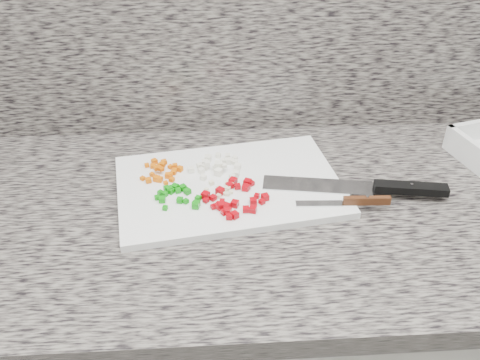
{
  "coord_description": "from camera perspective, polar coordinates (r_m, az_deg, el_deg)",
  "views": [
    {
      "loc": [
        -0.14,
        0.64,
        1.51
      ],
      "look_at": [
        -0.08,
        1.47,
        0.93
      ],
      "focal_mm": 40.0,
      "sensor_mm": 36.0,
      "label": 1
    }
  ],
  "objects": [
    {
      "name": "cabinet",
      "position": [
        1.36,
        3.82,
        -18.53
      ],
      "size": [
        3.92,
        0.62,
        0.86
      ],
      "primitive_type": "cube",
      "color": "silver",
      "rests_on": "ground"
    },
    {
      "name": "countertop",
      "position": [
        1.03,
        4.77,
        -3.36
      ],
      "size": [
        3.96,
        0.64,
        0.04
      ],
      "primitive_type": "cube",
      "color": "slate",
      "rests_on": "cabinet"
    },
    {
      "name": "cutting_board",
      "position": [
        1.05,
        -1.16,
        -0.64
      ],
      "size": [
        0.47,
        0.35,
        0.01
      ],
      "primitive_type": "cube",
      "rotation": [
        0.0,
        0.0,
        0.15
      ],
      "color": "white",
      "rests_on": "countertop"
    },
    {
      "name": "carrot_pile",
      "position": [
        1.08,
        -8.25,
        0.94
      ],
      "size": [
        0.09,
        0.09,
        0.02
      ],
      "color": "#D65E04",
      "rests_on": "cutting_board"
    },
    {
      "name": "onion_pile",
      "position": [
        1.08,
        -2.35,
        1.52
      ],
      "size": [
        0.11,
        0.1,
        0.02
      ],
      "color": "white",
      "rests_on": "cutting_board"
    },
    {
      "name": "green_pepper_pile",
      "position": [
        1.01,
        -6.6,
        -1.63
      ],
      "size": [
        0.09,
        0.08,
        0.01
      ],
      "color": "#0C840C",
      "rests_on": "cutting_board"
    },
    {
      "name": "red_pepper_pile",
      "position": [
        0.99,
        -0.69,
        -2.02
      ],
      "size": [
        0.13,
        0.13,
        0.01
      ],
      "color": "#A3020B",
      "rests_on": "cutting_board"
    },
    {
      "name": "garlic_pile",
      "position": [
        1.02,
        -1.73,
        -0.91
      ],
      "size": [
        0.06,
        0.05,
        0.01
      ],
      "color": "#F1E8BA",
      "rests_on": "cutting_board"
    },
    {
      "name": "chef_knife",
      "position": [
        1.06,
        14.56,
        -0.76
      ],
      "size": [
        0.35,
        0.09,
        0.02
      ],
      "rotation": [
        0.0,
        0.0,
        -0.17
      ],
      "color": "#B9BBBF",
      "rests_on": "cutting_board"
    },
    {
      "name": "paring_knife",
      "position": [
        1.01,
        12.15,
        -2.24
      ],
      "size": [
        0.17,
        0.02,
        0.02
      ],
      "rotation": [
        0.0,
        0.0,
        -0.05
      ],
      "color": "#B9BBBF",
      "rests_on": "cutting_board"
    }
  ]
}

